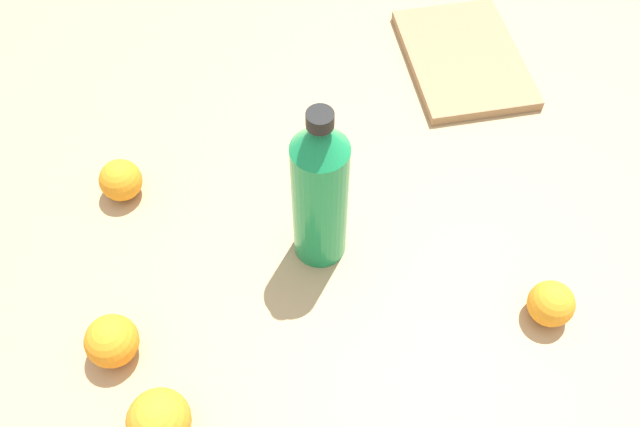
% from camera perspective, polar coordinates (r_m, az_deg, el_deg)
% --- Properties ---
extents(ground_plane, '(2.40, 2.40, 0.00)m').
position_cam_1_polar(ground_plane, '(0.92, 1.31, -5.49)').
color(ground_plane, tan).
extents(water_bottle, '(0.07, 0.07, 0.27)m').
position_cam_1_polar(water_bottle, '(0.84, -0.00, 1.82)').
color(water_bottle, '#198C4C').
rests_on(water_bottle, ground_plane).
extents(orange_0, '(0.07, 0.07, 0.07)m').
position_cam_1_polar(orange_0, '(0.88, -17.15, -10.24)').
color(orange_0, orange).
rests_on(orange_0, ground_plane).
extents(orange_1, '(0.06, 0.06, 0.06)m').
position_cam_1_polar(orange_1, '(0.92, 18.90, -7.21)').
color(orange_1, orange).
rests_on(orange_1, ground_plane).
extents(orange_2, '(0.06, 0.06, 0.06)m').
position_cam_1_polar(orange_2, '(1.02, -16.45, 2.71)').
color(orange_2, orange).
rests_on(orange_2, ground_plane).
extents(orange_3, '(0.07, 0.07, 0.07)m').
position_cam_1_polar(orange_3, '(0.83, -13.42, -16.62)').
color(orange_3, orange).
rests_on(orange_3, ground_plane).
extents(cutting_board, '(0.31, 0.26, 0.02)m').
position_cam_1_polar(cutting_board, '(1.20, 12.00, 12.67)').
color(cutting_board, '#99724C').
rests_on(cutting_board, ground_plane).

